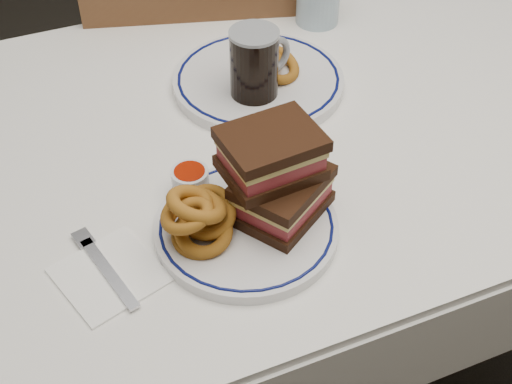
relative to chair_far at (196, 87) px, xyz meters
name	(u,v)px	position (x,y,z in m)	size (l,w,h in m)	color
floor	(283,366)	(0.02, -0.48, -0.50)	(6.00, 7.00, 0.00)	black
dining_table	(292,163)	(0.02, -0.48, 0.14)	(1.27, 0.87, 0.75)	white
chair_far	(196,87)	(0.00, 0.00, 0.00)	(0.53, 0.53, 0.92)	#4F2B19
main_plate	(246,227)	(-0.15, -0.70, 0.26)	(0.26, 0.26, 0.02)	silver
reuben_sandwich	(277,175)	(-0.11, -0.69, 0.33)	(0.16, 0.15, 0.13)	black
onion_rings_main	(199,217)	(-0.22, -0.69, 0.30)	(0.11, 0.10, 0.10)	brown
ketchup_ramekin	(190,178)	(-0.20, -0.60, 0.28)	(0.05, 0.05, 0.03)	silver
beer_mug	(255,67)	(-0.02, -0.42, 0.32)	(0.12, 0.08, 0.14)	black
far_plate	(258,81)	(0.00, -0.38, 0.26)	(0.30, 0.30, 0.02)	silver
onion_rings_far	(266,64)	(0.02, -0.37, 0.28)	(0.12, 0.12, 0.07)	brown
napkin_fork	(108,273)	(-0.35, -0.70, 0.25)	(0.15, 0.17, 0.01)	white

